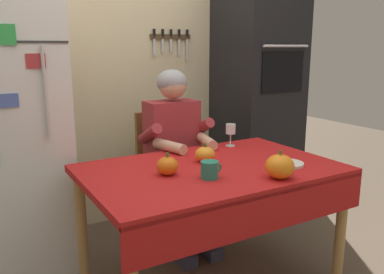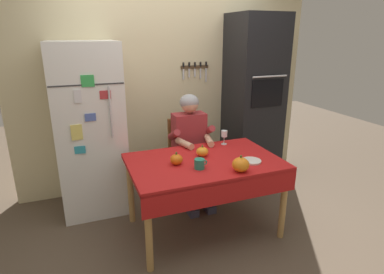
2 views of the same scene
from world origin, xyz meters
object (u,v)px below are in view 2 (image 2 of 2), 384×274
Objects in this scene: pumpkin_medium at (202,152)px; pumpkin_small at (241,165)px; wall_oven at (253,101)px; dining_table at (205,169)px; seated_person at (191,141)px; chair_behind_person at (186,154)px; pumpkin_large at (176,159)px; coffee_mug at (200,164)px; refrigerator at (90,129)px; serving_tray at (251,161)px; wine_glass at (224,135)px.

pumpkin_medium is 0.78× the size of pumpkin_small.
pumpkin_medium is (-1.03, -0.80, -0.26)m from wall_oven.
seated_person is at bearing 81.46° from dining_table.
chair_behind_person is 6.27× the size of pumpkin_small.
coffee_mug is at bearing -44.98° from pumpkin_large.
refrigerator is 15.18× the size of pumpkin_large.
pumpkin_small reaches higher than pumpkin_large.
pumpkin_medium is at bearing -98.15° from seated_person.
chair_behind_person reaches higher than pumpkin_small.
serving_tray reaches higher than dining_table.
refrigerator is 1.94× the size of chair_behind_person.
wall_oven is at bearing 18.39° from seated_person.
wine_glass is (0.37, 0.36, 0.19)m from dining_table.
pumpkin_medium is at bearing -95.87° from chair_behind_person.
pumpkin_medium reaches higher than coffee_mug.
refrigerator is 1.11m from chair_behind_person.
pumpkin_small is 0.26m from serving_tray.
wall_oven is at bearing 7.72° from chair_behind_person.
wall_oven is 1.11m from chair_behind_person.
wall_oven is 1.45m from dining_table.
seated_person is 0.69m from pumpkin_large.
wall_oven is 11.53× the size of serving_tray.
seated_person reaches higher than coffee_mug.
refrigerator is 1.10m from pumpkin_large.
chair_behind_person is 1.00m from coffee_mug.
coffee_mug is 0.23m from pumpkin_large.
pumpkin_medium is 0.47m from serving_tray.
pumpkin_small is (0.46, -0.34, 0.01)m from pumpkin_large.
wall_oven is 1.50× the size of dining_table.
refrigerator is at bearing 133.39° from pumpkin_small.
refrigerator is 11.83× the size of wine_glass.
wall_oven reaches higher than refrigerator.
dining_table is at bearing 51.15° from coffee_mug.
coffee_mug is 0.65× the size of serving_tray.
refrigerator reaches higher than serving_tray.
refrigerator reaches higher than pumpkin_small.
seated_person is (0.09, 0.60, 0.08)m from dining_table.
serving_tray is at bearing 37.54° from pumpkin_small.
refrigerator reaches higher than coffee_mug.
coffee_mug is 0.80× the size of pumpkin_small.
coffee_mug is 0.30m from pumpkin_medium.
wall_oven reaches higher than serving_tray.
pumpkin_small is (-0.18, -0.68, -0.05)m from wine_glass.
seated_person is 0.49m from pumpkin_medium.
pumpkin_medium is (0.14, 0.27, 0.00)m from coffee_mug.
refrigerator is at bearing 129.13° from coffee_mug.
wall_oven is 0.91m from wine_glass.
seated_person is 8.18× the size of wine_glass.
pumpkin_large is at bearing 135.02° from coffee_mug.
wine_glass is (1.32, -0.52, -0.05)m from refrigerator.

